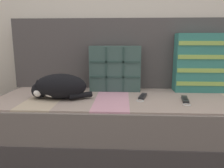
{
  "coord_description": "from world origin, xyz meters",
  "views": [
    {
      "loc": [
        -0.04,
        -1.35,
        0.77
      ],
      "look_at": [
        -0.11,
        0.08,
        0.49
      ],
      "focal_mm": 35.0,
      "sensor_mm": 36.0,
      "label": 1
    }
  ],
  "objects_px": {
    "sleeping_cat": "(58,87)",
    "game_remote_far": "(142,97)",
    "throw_pillow_quilted": "(115,68)",
    "throw_pillow_striped": "(201,63)",
    "game_remote_near": "(185,100)",
    "couch": "(128,122)"
  },
  "relations": [
    {
      "from": "throw_pillow_quilted",
      "to": "sleeping_cat",
      "type": "bearing_deg",
      "value": -143.32
    },
    {
      "from": "game_remote_near",
      "to": "couch",
      "type": "bearing_deg",
      "value": 161.75
    },
    {
      "from": "throw_pillow_striped",
      "to": "game_remote_near",
      "type": "distance_m",
      "value": 0.41
    },
    {
      "from": "couch",
      "to": "throw_pillow_quilted",
      "type": "xyz_separation_m",
      "value": [
        -0.1,
        0.18,
        0.37
      ]
    },
    {
      "from": "game_remote_near",
      "to": "throw_pillow_striped",
      "type": "bearing_deg",
      "value": 57.69
    },
    {
      "from": "throw_pillow_quilted",
      "to": "couch",
      "type": "bearing_deg",
      "value": -60.05
    },
    {
      "from": "throw_pillow_striped",
      "to": "sleeping_cat",
      "type": "height_order",
      "value": "throw_pillow_striped"
    },
    {
      "from": "sleeping_cat",
      "to": "game_remote_far",
      "type": "bearing_deg",
      "value": 4.46
    },
    {
      "from": "sleeping_cat",
      "to": "game_remote_far",
      "type": "distance_m",
      "value": 0.57
    },
    {
      "from": "throw_pillow_quilted",
      "to": "game_remote_far",
      "type": "bearing_deg",
      "value": -49.69
    },
    {
      "from": "couch",
      "to": "throw_pillow_striped",
      "type": "height_order",
      "value": "throw_pillow_striped"
    },
    {
      "from": "couch",
      "to": "game_remote_far",
      "type": "height_order",
      "value": "game_remote_far"
    },
    {
      "from": "throw_pillow_quilted",
      "to": "game_remote_far",
      "type": "height_order",
      "value": "throw_pillow_quilted"
    },
    {
      "from": "throw_pillow_quilted",
      "to": "sleeping_cat",
      "type": "relative_size",
      "value": 0.94
    },
    {
      "from": "throw_pillow_quilted",
      "to": "game_remote_far",
      "type": "xyz_separation_m",
      "value": [
        0.2,
        -0.23,
        -0.16
      ]
    },
    {
      "from": "game_remote_near",
      "to": "sleeping_cat",
      "type": "bearing_deg",
      "value": 178.47
    },
    {
      "from": "game_remote_near",
      "to": "throw_pillow_quilted",
      "type": "bearing_deg",
      "value": 147.32
    },
    {
      "from": "throw_pillow_quilted",
      "to": "throw_pillow_striped",
      "type": "height_order",
      "value": "throw_pillow_striped"
    },
    {
      "from": "couch",
      "to": "sleeping_cat",
      "type": "relative_size",
      "value": 4.64
    },
    {
      "from": "game_remote_far",
      "to": "throw_pillow_striped",
      "type": "bearing_deg",
      "value": 26.85
    },
    {
      "from": "throw_pillow_striped",
      "to": "game_remote_far",
      "type": "xyz_separation_m",
      "value": [
        -0.46,
        -0.23,
        -0.21
      ]
    },
    {
      "from": "throw_pillow_striped",
      "to": "game_remote_near",
      "type": "height_order",
      "value": "throw_pillow_striped"
    }
  ]
}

